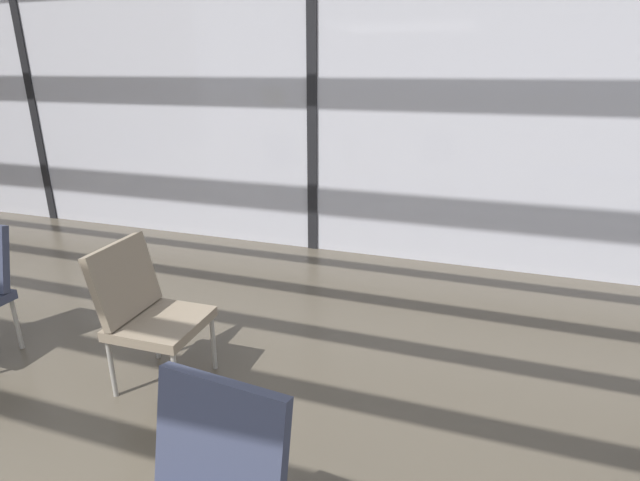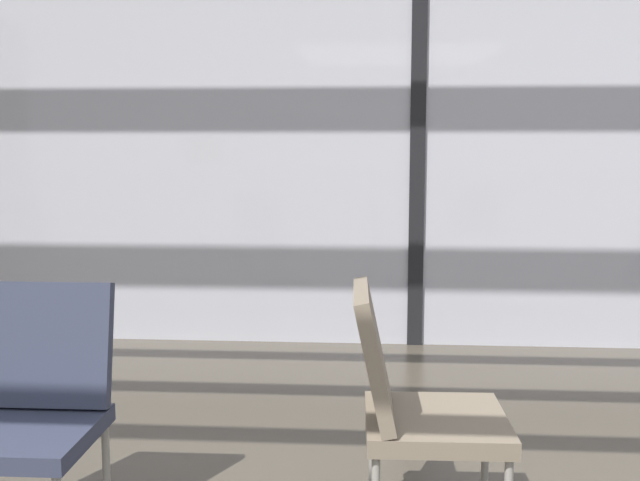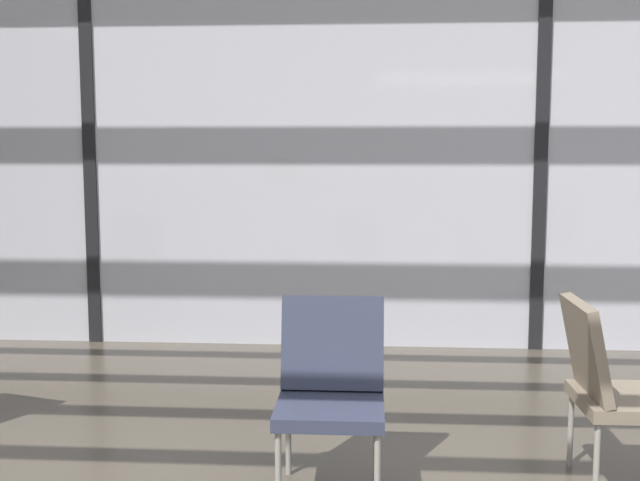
{
  "view_description": "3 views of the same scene",
  "coord_description": "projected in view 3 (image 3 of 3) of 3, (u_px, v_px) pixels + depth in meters",
  "views": [
    {
      "loc": [
        1.62,
        0.54,
        1.81
      ],
      "look_at": [
        1.13,
        2.01,
        1.26
      ],
      "focal_mm": 27.57,
      "sensor_mm": 36.0,
      "label": 1
    },
    {
      "loc": [
        -0.29,
        0.16,
        1.36
      ],
      "look_at": [
        -0.72,
        6.25,
        0.56
      ],
      "focal_mm": 42.2,
      "sensor_mm": 36.0,
      "label": 2
    },
    {
      "loc": [
        -1.25,
        -0.95,
        1.56
      ],
      "look_at": [
        -1.85,
        7.59,
        0.55
      ],
      "focal_mm": 44.29,
      "sensor_mm": 36.0,
      "label": 3
    }
  ],
  "objects": [
    {
      "name": "lounge_chair_3",
      "position": [
        612.0,
        381.0,
        3.62
      ],
      "size": [
        0.54,
        0.49,
        0.87
      ],
      "rotation": [
        0.0,
        0.0,
        1.59
      ],
      "color": "#7F705B",
      "rests_on": "ground"
    },
    {
      "name": "lounge_chair_1",
      "position": [
        331.0,
        383.0,
        3.6
      ],
      "size": [
        0.48,
        0.53,
        0.87
      ],
      "rotation": [
        0.0,
        0.0,
        0.01
      ],
      "color": "#33384C",
      "rests_on": "ground"
    },
    {
      "name": "window_mullion_1",
      "position": [
        541.0,
        117.0,
        5.98
      ],
      "size": [
        0.1,
        0.12,
        3.58
      ],
      "primitive_type": "cube",
      "color": "black",
      "rests_on": "ground"
    },
    {
      "name": "parked_airplane",
      "position": [
        533.0,
        114.0,
        11.42
      ],
      "size": [
        11.69,
        4.08,
        4.08
      ],
      "color": "#B2BCD6",
      "rests_on": "ground"
    },
    {
      "name": "glass_curtain_wall",
      "position": [
        541.0,
        117.0,
        5.98
      ],
      "size": [
        14.0,
        0.08,
        3.58
      ],
      "primitive_type": "cube",
      "color": "silver",
      "rests_on": "ground"
    },
    {
      "name": "window_mullion_0",
      "position": [
        90.0,
        118.0,
        6.22
      ],
      "size": [
        0.1,
        0.12,
        3.58
      ],
      "primitive_type": "cube",
      "color": "black",
      "rests_on": "ground"
    }
  ]
}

